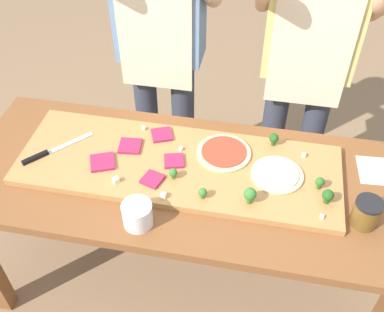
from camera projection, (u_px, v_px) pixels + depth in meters
The scene contains 28 objects.
ground_plane at pixel (184, 278), 2.36m from camera, with size 8.00×8.00×0.00m, color #896B4C.
prep_table at pixel (183, 193), 1.89m from camera, with size 1.77×0.72×0.77m.
cutting_board at pixel (178, 165), 1.84m from camera, with size 1.29×0.44×0.03m, color #B27F47.
chefs_knife at pixel (48, 152), 1.87m from camera, with size 0.22×0.25×0.02m.
pizza_whole_tomato_red at pixel (224, 152), 1.87m from camera, with size 0.22×0.22×0.02m.
pizza_whole_cheese_artichoke at pixel (277, 174), 1.78m from camera, with size 0.20×0.20×0.02m.
pizza_slice_center at pixel (130, 146), 1.90m from camera, with size 0.09×0.09×0.01m, color #9E234C.
pizza_slice_near_right at pixel (152, 179), 1.76m from camera, with size 0.07×0.07×0.01m, color #9E234C.
pizza_slice_far_right at pixel (103, 162), 1.83m from camera, with size 0.10×0.10×0.01m, color #9E234C.
pizza_slice_far_left at pixel (162, 135), 1.95m from camera, with size 0.08×0.08×0.01m, color #9E234C.
pizza_slice_near_left at pixel (174, 161), 1.83m from camera, with size 0.08×0.08×0.01m, color #9E234C.
broccoli_floret_front_mid at pixel (320, 182), 1.71m from camera, with size 0.04×0.04×0.05m.
broccoli_floret_back_mid at pixel (173, 173), 1.75m from camera, with size 0.03×0.03×0.05m.
broccoli_floret_back_right at pixel (250, 195), 1.66m from camera, with size 0.05×0.05×0.07m.
broccoli_floret_center_left at pixel (274, 138), 1.89m from camera, with size 0.04×0.04×0.06m.
broccoli_floret_back_left at pixel (203, 193), 1.68m from camera, with size 0.03×0.03×0.05m.
broccoli_floret_front_left at pixel (328, 196), 1.66m from camera, with size 0.04×0.04×0.06m.
cheese_crumble_a at pixel (116, 180), 1.75m from camera, with size 0.02×0.02×0.02m, color white.
cheese_crumble_b at pixel (181, 149), 1.88m from camera, with size 0.01×0.01×0.01m, color white.
cheese_crumble_c at pixel (143, 128), 1.97m from camera, with size 0.02×0.02×0.02m, color silver.
cheese_crumble_d at pixel (304, 155), 1.85m from camera, with size 0.02×0.02×0.02m, color silver.
cheese_crumble_e at pixel (322, 217), 1.63m from camera, with size 0.01×0.01×0.01m, color white.
cheese_crumble_f at pixel (163, 196), 1.70m from camera, with size 0.02×0.02×0.02m, color white.
flour_cup at pixel (138, 215), 1.62m from camera, with size 0.11×0.11×0.10m.
sauce_jar at pixel (366, 213), 1.61m from camera, with size 0.10×0.10×0.11m.
recipe_note at pixel (373, 170), 1.84m from camera, with size 0.12×0.16×0.00m, color white.
cook_left at pixel (160, 38), 2.14m from camera, with size 0.54×0.39×1.67m.
cook_right at pixel (308, 53), 2.05m from camera, with size 0.54×0.39×1.67m.
Camera 1 is at (0.28, -1.22, 2.10)m, focal length 42.80 mm.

